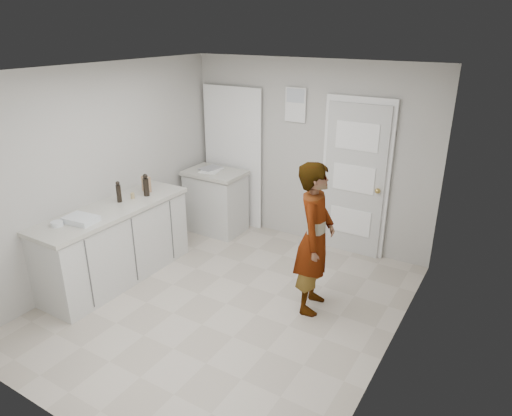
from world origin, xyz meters
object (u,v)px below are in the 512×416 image
Objects in this scene: cake_mix_box at (146,184)px; oil_cruet_a at (146,185)px; baking_dish at (81,220)px; egg_bowl at (57,224)px; person at (315,239)px; oil_cruet_b at (119,192)px; spice_jar at (133,196)px.

oil_cruet_a is (0.11, -0.11, 0.04)m from cake_mix_box.
cake_mix_box is 0.54× the size of baking_dish.
cake_mix_box is 1.28m from egg_bowl.
person is 2.38m from oil_cruet_b.
oil_cruet_b is (-0.05, -0.16, 0.09)m from spice_jar.
cake_mix_box is at bearing 96.81° from spice_jar.
oil_cruet_a is at bearing 65.24° from spice_jar.
oil_cruet_b is 2.07× the size of egg_bowl.
oil_cruet_a is at bearing -37.74° from cake_mix_box.
oil_cruet_b is at bearing 90.08° from person.
egg_bowl is at bearing -92.28° from oil_cruet_b.
oil_cruet_b is at bearing 98.35° from baking_dish.
oil_cruet_b is at bearing 87.72° from egg_bowl.
baking_dish is (-2.23, -1.12, 0.13)m from person.
person is at bearing 4.10° from oil_cruet_a.
oil_cruet_b reaches higher than cake_mix_box.
oil_cruet_a is 2.24× the size of egg_bowl.
person is 2.31m from cake_mix_box.
baking_dish is at bearing -81.65° from oil_cruet_b.
oil_cruet_a reaches higher than spice_jar.
cake_mix_box reaches higher than baking_dish.
baking_dish is at bearing -86.90° from spice_jar.
cake_mix_box is 0.29m from spice_jar.
oil_cruet_b is (-0.02, -0.44, 0.03)m from cake_mix_box.
spice_jar is (-2.27, -0.32, 0.14)m from person.
person is 2.70m from egg_bowl.
spice_jar is (0.03, -0.28, -0.06)m from cake_mix_box.
spice_jar is at bearing 86.37° from person.
oil_cruet_b reaches higher than spice_jar.
cake_mix_box reaches higher than egg_bowl.
oil_cruet_a reaches higher than egg_bowl.
cake_mix_box is 0.76× the size of oil_cruet_b.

